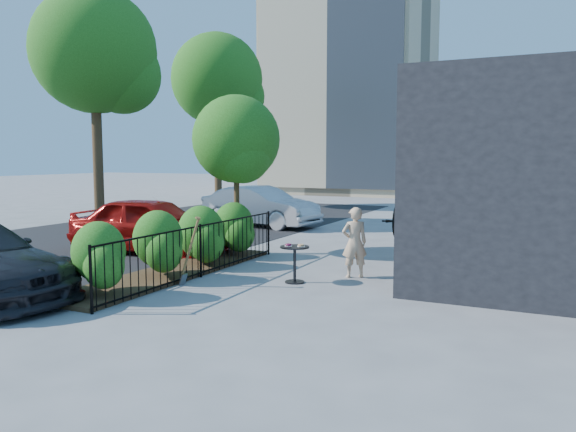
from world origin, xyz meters
The scene contains 13 objects.
ground centered at (0.00, 0.00, 0.00)m, with size 120.00×120.00×0.00m, color gray.
fence centered at (-1.50, 0.00, 0.56)m, with size 0.05×6.05×1.10m.
planting_bed centered at (-2.20, 0.00, 0.04)m, with size 1.30×6.00×0.08m, color #382616.
shrubs centered at (-2.10, 0.10, 0.70)m, with size 1.10×5.60×1.24m.
patio_tree centered at (-2.24, 2.76, 2.76)m, with size 2.20×2.20×3.94m.
street centered at (-7.00, 3.00, 0.00)m, with size 9.00×30.00×0.01m, color black.
street_tree_near centered at (-9.94, 5.96, 5.92)m, with size 4.40×4.40×8.28m.
street_tree_far centered at (-9.94, 13.96, 5.92)m, with size 4.40×4.40×8.28m.
cafe_table centered at (0.44, 0.38, 0.50)m, with size 0.57×0.57×0.77m.
woman centered at (1.33, 1.34, 0.72)m, with size 0.53×0.35×1.44m, color tan.
shovel centered at (-1.25, -0.76, 0.60)m, with size 0.47×0.18×1.37m.
car_red centered at (-4.32, 1.94, 0.72)m, with size 1.71×4.25×1.45m, color #A2110D.
car_silver centered at (-4.44, 8.02, 0.71)m, with size 1.51×4.33×1.43m, color #B4B3B8.
Camera 1 is at (4.96, -9.42, 2.45)m, focal length 35.00 mm.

